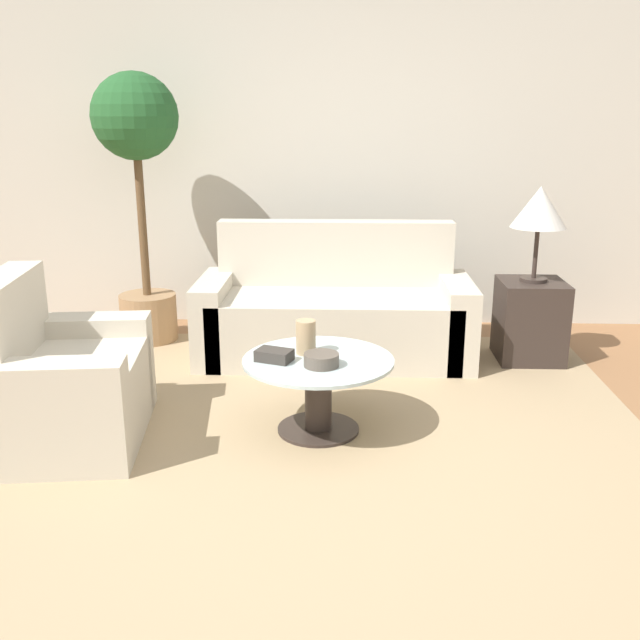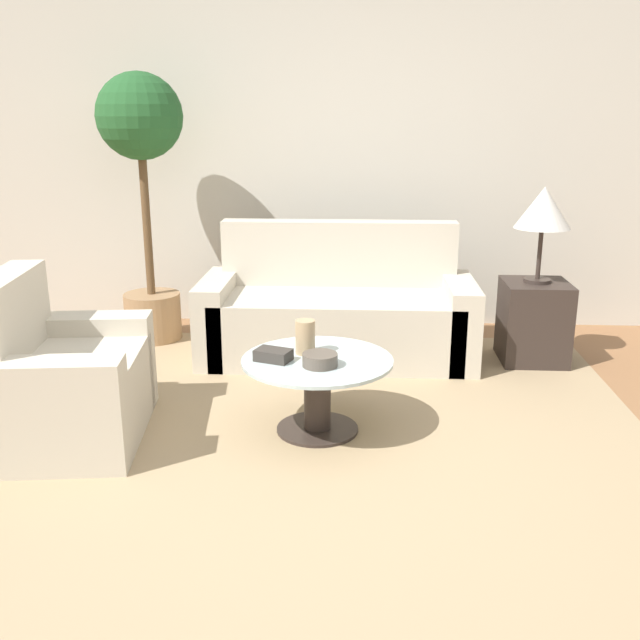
# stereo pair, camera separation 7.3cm
# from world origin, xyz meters

# --- Properties ---
(ground_plane) EXTENTS (14.00, 14.00, 0.00)m
(ground_plane) POSITION_xyz_m (0.00, 0.00, 0.00)
(ground_plane) COLOR #8E603D
(wall_back) EXTENTS (10.00, 0.06, 2.60)m
(wall_back) POSITION_xyz_m (0.00, 2.80, 1.30)
(wall_back) COLOR beige
(wall_back) RESTS_ON ground_plane
(rug) EXTENTS (3.56, 3.41, 0.01)m
(rug) POSITION_xyz_m (0.09, 0.66, 0.00)
(rug) COLOR tan
(rug) RESTS_ON ground_plane
(sofa_main) EXTENTS (1.87, 0.79, 0.91)m
(sofa_main) POSITION_xyz_m (0.15, 1.94, 0.30)
(sofa_main) COLOR beige
(sofa_main) RESTS_ON ground_plane
(armchair) EXTENTS (0.83, 1.05, 0.88)m
(armchair) POSITION_xyz_m (-1.26, 0.52, 0.29)
(armchair) COLOR beige
(armchair) RESTS_ON ground_plane
(coffee_table) EXTENTS (0.80, 0.80, 0.41)m
(coffee_table) POSITION_xyz_m (0.09, 0.66, 0.27)
(coffee_table) COLOR #332823
(coffee_table) RESTS_ON ground_plane
(side_table) EXTENTS (0.43, 0.43, 0.55)m
(side_table) POSITION_xyz_m (1.49, 1.88, 0.28)
(side_table) COLOR #332823
(side_table) RESTS_ON ground_plane
(table_lamp) EXTENTS (0.37, 0.37, 0.63)m
(table_lamp) POSITION_xyz_m (1.49, 1.88, 1.04)
(table_lamp) COLOR #332823
(table_lamp) RESTS_ON side_table
(potted_plant) EXTENTS (0.60, 0.60, 1.93)m
(potted_plant) POSITION_xyz_m (-1.25, 2.22, 1.30)
(potted_plant) COLOR #93704C
(potted_plant) RESTS_ON ground_plane
(vase) EXTENTS (0.11, 0.11, 0.18)m
(vase) POSITION_xyz_m (0.02, 0.74, 0.50)
(vase) COLOR tan
(vase) RESTS_ON coffee_table
(bowl) EXTENTS (0.18, 0.18, 0.07)m
(bowl) POSITION_xyz_m (0.11, 0.55, 0.44)
(bowl) COLOR brown
(bowl) RESTS_ON coffee_table
(book_stack) EXTENTS (0.21, 0.17, 0.06)m
(book_stack) POSITION_xyz_m (-0.14, 0.62, 0.44)
(book_stack) COLOR #38332D
(book_stack) RESTS_ON coffee_table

